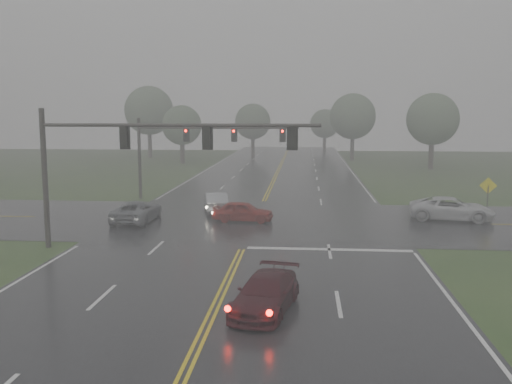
# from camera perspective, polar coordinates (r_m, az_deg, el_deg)

# --- Properties ---
(ground) EXTENTS (180.00, 180.00, 0.00)m
(ground) POSITION_cam_1_polar(r_m,az_deg,el_deg) (16.44, -7.10, -17.52)
(ground) COLOR #27401B
(ground) RESTS_ON ground
(main_road) EXTENTS (18.00, 160.00, 0.02)m
(main_road) POSITION_cam_1_polar(r_m,az_deg,el_deg) (35.35, -0.37, -3.50)
(main_road) COLOR black
(main_road) RESTS_ON ground
(cross_street) EXTENTS (120.00, 14.00, 0.02)m
(cross_street) POSITION_cam_1_polar(r_m,az_deg,el_deg) (37.31, -0.08, -2.88)
(cross_street) COLOR black
(cross_street) RESTS_ON ground
(stop_bar) EXTENTS (8.50, 0.50, 0.01)m
(stop_bar) POSITION_cam_1_polar(r_m,az_deg,el_deg) (29.77, 7.33, -5.77)
(stop_bar) COLOR silver
(stop_bar) RESTS_ON ground
(sedan_maroon) EXTENTS (2.64, 4.72, 1.29)m
(sedan_maroon) POSITION_cam_1_polar(r_m,az_deg,el_deg) (20.79, 0.95, -11.85)
(sedan_maroon) COLOR #33090F
(sedan_maroon) RESTS_ON ground
(sedan_red) EXTENTS (4.02, 1.81, 1.34)m
(sedan_red) POSITION_cam_1_polar(r_m,az_deg,el_deg) (36.97, -1.32, -2.99)
(sedan_red) COLOR maroon
(sedan_red) RESTS_ON ground
(sedan_silver) EXTENTS (2.44, 4.51, 1.41)m
(sedan_silver) POSITION_cam_1_polar(r_m,az_deg,el_deg) (40.56, -4.04, -2.02)
(sedan_silver) COLOR #A0A3A8
(sedan_silver) RESTS_ON ground
(car_grey) EXTENTS (2.39, 5.02, 1.38)m
(car_grey) POSITION_cam_1_polar(r_m,az_deg,el_deg) (37.64, -11.80, -2.96)
(car_grey) COLOR slate
(car_grey) RESTS_ON ground
(pickup_white) EXTENTS (5.72, 3.33, 1.50)m
(pickup_white) POSITION_cam_1_polar(r_m,az_deg,el_deg) (39.62, 18.93, -2.68)
(pickup_white) COLOR silver
(pickup_white) RESTS_ON ground
(signal_gantry_near) EXTENTS (14.32, 0.32, 7.26)m
(signal_gantry_near) POSITION_cam_1_polar(r_m,az_deg,el_deg) (29.66, -12.62, 4.10)
(signal_gantry_near) COLOR black
(signal_gantry_near) RESTS_ON ground
(signal_gantry_far) EXTENTS (13.03, 0.33, 6.57)m
(signal_gantry_far) POSITION_cam_1_polar(r_m,az_deg,el_deg) (46.23, -6.71, 4.99)
(signal_gantry_far) COLOR black
(signal_gantry_far) RESTS_ON ground
(sign_diamond_east) EXTENTS (1.11, 0.28, 2.70)m
(sign_diamond_east) POSITION_cam_1_polar(r_m,az_deg,el_deg) (41.34, 22.18, 0.15)
(sign_diamond_east) COLOR black
(sign_diamond_east) RESTS_ON ground
(tree_nw_a) EXTENTS (5.40, 5.40, 7.93)m
(tree_nw_a) POSITION_cam_1_polar(r_m,az_deg,el_deg) (78.67, -7.43, 6.63)
(tree_nw_a) COLOR #2F251E
(tree_nw_a) RESTS_ON ground
(tree_ne_a) EXTENTS (6.60, 6.60, 9.69)m
(tree_ne_a) POSITION_cam_1_polar(r_m,az_deg,el_deg) (83.85, 9.66, 7.46)
(tree_ne_a) COLOR #2F251E
(tree_ne_a) RESTS_ON ground
(tree_n_mid) EXTENTS (5.68, 5.68, 8.34)m
(tree_n_mid) POSITION_cam_1_polar(r_m,az_deg,el_deg) (91.29, -0.33, 7.05)
(tree_n_mid) COLOR #2F251E
(tree_n_mid) RESTS_ON ground
(tree_e_near) EXTENTS (6.36, 6.36, 9.34)m
(tree_e_near) POSITION_cam_1_polar(r_m,az_deg,el_deg) (73.49, 17.25, 6.96)
(tree_e_near) COLOR #2F251E
(tree_e_near) RESTS_ON ground
(tree_nw_b) EXTENTS (7.46, 7.46, 10.96)m
(tree_nw_b) POSITION_cam_1_polar(r_m,az_deg,el_deg) (89.56, -10.65, 8.00)
(tree_nw_b) COLOR #2F251E
(tree_nw_b) RESTS_ON ground
(tree_n_far) EXTENTS (5.12, 5.12, 7.51)m
(tree_n_far) POSITION_cam_1_polar(r_m,az_deg,el_deg) (101.84, 6.89, 6.79)
(tree_n_far) COLOR #2F251E
(tree_n_far) RESTS_ON ground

